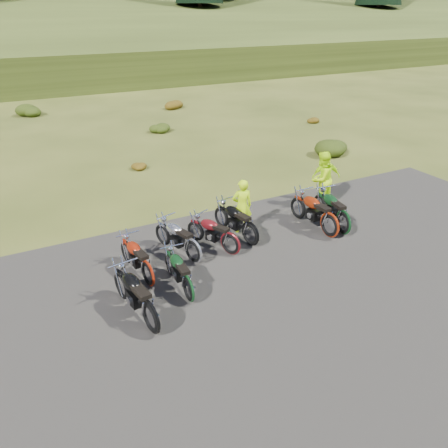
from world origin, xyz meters
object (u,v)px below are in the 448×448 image
motorcycle_7 (342,234)px  person_middle (242,207)px  motorcycle_0 (152,332)px  motorcycle_3 (194,263)px

motorcycle_7 → person_middle: (-2.65, 1.55, 0.84)m
motorcycle_0 → motorcycle_7: size_ratio=1.02×
motorcycle_0 → person_middle: (3.97, 3.11, 0.84)m
motorcycle_0 → person_middle: size_ratio=1.29×
motorcycle_3 → motorcycle_7: 4.72m
motorcycle_3 → person_middle: person_middle is taller
motorcycle_0 → person_middle: person_middle is taller
motorcycle_7 → motorcycle_0: bearing=112.2°
person_middle → motorcycle_7: bearing=164.0°
motorcycle_0 → person_middle: bearing=-60.3°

